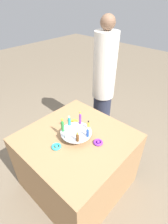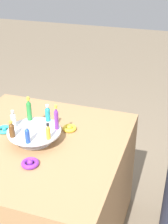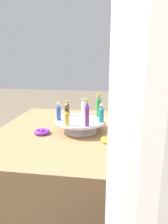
{
  "view_description": "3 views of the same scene",
  "coord_description": "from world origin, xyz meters",
  "px_view_note": "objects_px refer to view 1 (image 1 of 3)",
  "views": [
    {
      "loc": [
        0.89,
        -0.85,
        1.89
      ],
      "look_at": [
        -0.07,
        0.19,
        0.89
      ],
      "focal_mm": 28.0,
      "sensor_mm": 36.0,
      "label": 1
    },
    {
      "loc": [
        1.29,
        0.72,
        1.68
      ],
      "look_at": [
        -0.1,
        0.25,
        0.9
      ],
      "focal_mm": 50.0,
      "sensor_mm": 36.0,
      "label": 2
    },
    {
      "loc": [
        -0.2,
        1.18,
        1.15
      ],
      "look_at": [
        -0.03,
        0.08,
        0.87
      ],
      "focal_mm": 35.0,
      "sensor_mm": 36.0,
      "label": 3
    }
  ],
  "objects_px": {
    "bottle_teal": "(69,121)",
    "ribbon_bow_gold": "(74,122)",
    "display_stand": "(76,134)",
    "bottle_brown": "(77,137)",
    "bottle_clear": "(66,134)",
    "bottle_gold": "(88,125)",
    "ribbon_bow_purple": "(98,142)",
    "bottle_green": "(63,125)",
    "bottle_blue": "(88,132)",
    "bottle_purple": "(80,118)",
    "person_figure": "(103,86)",
    "ribbon_bow_teal": "(56,147)"
  },
  "relations": [
    {
      "from": "bottle_gold",
      "to": "bottle_teal",
      "type": "distance_m",
      "value": 0.19
    },
    {
      "from": "bottle_brown",
      "to": "ribbon_bow_gold",
      "type": "bearing_deg",
      "value": 140.65
    },
    {
      "from": "ribbon_bow_purple",
      "to": "ribbon_bow_gold",
      "type": "relative_size",
      "value": 1.07
    },
    {
      "from": "bottle_teal",
      "to": "ribbon_bow_gold",
      "type": "relative_size",
      "value": 1.23
    },
    {
      "from": "bottle_clear",
      "to": "ribbon_bow_purple",
      "type": "relative_size",
      "value": 1.12
    },
    {
      "from": "bottle_green",
      "to": "bottle_clear",
      "type": "xyz_separation_m",
      "value": [
        0.1,
        -0.05,
        -0.02
      ]
    },
    {
      "from": "bottle_purple",
      "to": "bottle_clear",
      "type": "bearing_deg",
      "value": -77.6
    },
    {
      "from": "display_stand",
      "to": "ribbon_bow_gold",
      "type": "distance_m",
      "value": 0.22
    },
    {
      "from": "bottle_brown",
      "to": "ribbon_bow_teal",
      "type": "height_order",
      "value": "bottle_brown"
    },
    {
      "from": "bottle_purple",
      "to": "person_figure",
      "type": "height_order",
      "value": "person_figure"
    },
    {
      "from": "bottle_gold",
      "to": "display_stand",
      "type": "bearing_deg",
      "value": -116.18
    },
    {
      "from": "ribbon_bow_gold",
      "to": "ribbon_bow_teal",
      "type": "relative_size",
      "value": 0.93
    },
    {
      "from": "bottle_gold",
      "to": "ribbon_bow_teal",
      "type": "bearing_deg",
      "value": -105.5
    },
    {
      "from": "bottle_brown",
      "to": "bottle_gold",
      "type": "relative_size",
      "value": 1.02
    },
    {
      "from": "display_stand",
      "to": "person_figure",
      "type": "distance_m",
      "value": 0.91
    },
    {
      "from": "bottle_clear",
      "to": "ribbon_bow_gold",
      "type": "relative_size",
      "value": 1.2
    },
    {
      "from": "bottle_blue",
      "to": "ribbon_bow_purple",
      "type": "relative_size",
      "value": 1.14
    },
    {
      "from": "bottle_teal",
      "to": "bottle_blue",
      "type": "bearing_deg",
      "value": -0.46
    },
    {
      "from": "ribbon_bow_teal",
      "to": "display_stand",
      "type": "bearing_deg",
      "value": 80.47
    },
    {
      "from": "ribbon_bow_gold",
      "to": "bottle_clear",
      "type": "bearing_deg",
      "value": -57.4
    },
    {
      "from": "bottle_brown",
      "to": "bottle_gold",
      "type": "distance_m",
      "value": 0.19
    },
    {
      "from": "bottle_brown",
      "to": "ribbon_bow_gold",
      "type": "xyz_separation_m",
      "value": [
        -0.26,
        0.22,
        -0.1
      ]
    },
    {
      "from": "display_stand",
      "to": "ribbon_bow_gold",
      "type": "xyz_separation_m",
      "value": [
        -0.17,
        0.14,
        -0.03
      ]
    },
    {
      "from": "bottle_green",
      "to": "ribbon_bow_gold",
      "type": "distance_m",
      "value": 0.26
    },
    {
      "from": "bottle_clear",
      "to": "bottle_brown",
      "type": "xyz_separation_m",
      "value": [
        0.1,
        0.05,
        -0.0
      ]
    },
    {
      "from": "bottle_clear",
      "to": "bottle_blue",
      "type": "height_order",
      "value": "bottle_blue"
    },
    {
      "from": "bottle_clear",
      "to": "ribbon_bow_purple",
      "type": "bearing_deg",
      "value": 44.1
    },
    {
      "from": "bottle_clear",
      "to": "bottle_brown",
      "type": "height_order",
      "value": "bottle_clear"
    },
    {
      "from": "bottle_brown",
      "to": "bottle_teal",
      "type": "xyz_separation_m",
      "value": [
        -0.22,
        0.11,
        0.0
      ]
    },
    {
      "from": "bottle_teal",
      "to": "ribbon_bow_gold",
      "type": "bearing_deg",
      "value": 113.84
    },
    {
      "from": "bottle_brown",
      "to": "bottle_teal",
      "type": "distance_m",
      "value": 0.24
    },
    {
      "from": "bottle_clear",
      "to": "ribbon_bow_gold",
      "type": "height_order",
      "value": "bottle_clear"
    },
    {
      "from": "bottle_brown",
      "to": "bottle_purple",
      "type": "height_order",
      "value": "bottle_purple"
    },
    {
      "from": "display_stand",
      "to": "bottle_green",
      "type": "xyz_separation_m",
      "value": [
        -0.1,
        -0.08,
        0.09
      ]
    },
    {
      "from": "bottle_brown",
      "to": "person_figure",
      "type": "distance_m",
      "value": 1.01
    },
    {
      "from": "bottle_blue",
      "to": "bottle_teal",
      "type": "distance_m",
      "value": 0.24
    },
    {
      "from": "display_stand",
      "to": "bottle_brown",
      "type": "distance_m",
      "value": 0.14
    },
    {
      "from": "ribbon_bow_purple",
      "to": "person_figure",
      "type": "relative_size",
      "value": 0.05
    },
    {
      "from": "bottle_gold",
      "to": "person_figure",
      "type": "bearing_deg",
      "value": 117.68
    },
    {
      "from": "bottle_clear",
      "to": "ribbon_bow_gold",
      "type": "xyz_separation_m",
      "value": [
        -0.17,
        0.26,
        -0.1
      ]
    },
    {
      "from": "bottle_clear",
      "to": "ribbon_bow_purple",
      "type": "xyz_separation_m",
      "value": [
        0.21,
        0.2,
        -0.1
      ]
    },
    {
      "from": "bottle_green",
      "to": "person_figure",
      "type": "relative_size",
      "value": 0.08
    },
    {
      "from": "bottle_purple",
      "to": "ribbon_bow_purple",
      "type": "height_order",
      "value": "bottle_purple"
    },
    {
      "from": "bottle_purple",
      "to": "bottle_teal",
      "type": "xyz_separation_m",
      "value": [
        -0.07,
        -0.08,
        -0.02
      ]
    },
    {
      "from": "bottle_teal",
      "to": "ribbon_bow_purple",
      "type": "distance_m",
      "value": 0.34
    },
    {
      "from": "bottle_blue",
      "to": "ribbon_bow_teal",
      "type": "distance_m",
      "value": 0.31
    },
    {
      "from": "bottle_clear",
      "to": "ribbon_bow_teal",
      "type": "height_order",
      "value": "bottle_clear"
    },
    {
      "from": "ribbon_bow_purple",
      "to": "ribbon_bow_gold",
      "type": "bearing_deg",
      "value": 170.47
    },
    {
      "from": "bottle_clear",
      "to": "bottle_teal",
      "type": "xyz_separation_m",
      "value": [
        -0.12,
        0.15,
        0.0
      ]
    },
    {
      "from": "bottle_green",
      "to": "person_figure",
      "type": "distance_m",
      "value": 0.94
    }
  ]
}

